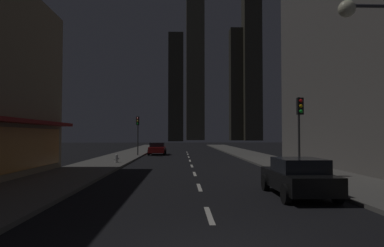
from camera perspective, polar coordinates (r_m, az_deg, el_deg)
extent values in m
cube|color=black|center=(38.71, -0.66, -5.47)|extent=(78.00, 136.00, 0.10)
cube|color=#605E59|center=(39.48, 9.59, -5.19)|extent=(4.00, 76.00, 0.15)
cube|color=#605E59|center=(39.19, -10.99, -5.21)|extent=(4.00, 76.00, 0.15)
cube|color=silver|center=(10.13, 2.90, -15.14)|extent=(0.16, 2.20, 0.01)
cube|color=silver|center=(15.23, 1.25, -10.69)|extent=(0.16, 2.20, 0.01)
cube|color=silver|center=(20.38, 0.44, -8.47)|extent=(0.16, 2.20, 0.01)
cube|color=silver|center=(25.55, -0.03, -7.15)|extent=(0.16, 2.20, 0.01)
cube|color=silver|center=(30.73, -0.34, -6.28)|extent=(0.16, 2.20, 0.01)
cube|color=silver|center=(35.91, -0.57, -5.65)|extent=(0.16, 2.20, 0.01)
cube|color=silver|center=(41.10, -0.73, -5.19)|extent=(0.16, 2.20, 0.01)
cube|color=silver|center=(46.29, -0.86, -4.83)|extent=(0.16, 2.20, 0.01)
cube|color=#323026|center=(130.70, -2.72, 6.05)|extent=(5.65, 6.98, 41.09)
cube|color=#524E3D|center=(161.75, 0.54, 9.25)|extent=(8.36, 7.71, 67.56)
cube|color=#2F2D23|center=(153.52, 7.64, 6.50)|extent=(6.78, 6.39, 49.72)
cube|color=#373429|center=(152.94, 10.02, 9.46)|extent=(7.60, 8.01, 65.06)
cube|color=black|center=(13.61, 17.31, -9.06)|extent=(1.80, 4.20, 0.65)
cube|color=black|center=(13.36, 17.57, -6.77)|extent=(1.64, 2.00, 0.55)
cylinder|color=black|center=(14.73, 12.22, -9.63)|extent=(0.22, 0.68, 0.68)
cylinder|color=black|center=(15.24, 18.74, -9.31)|extent=(0.22, 0.68, 0.68)
cylinder|color=black|center=(12.06, 15.52, -11.32)|extent=(0.22, 0.68, 0.68)
cylinder|color=black|center=(12.69, 23.27, -10.77)|extent=(0.22, 0.68, 0.68)
sphere|color=white|center=(15.39, 12.82, -8.07)|extent=(0.18, 0.18, 0.18)
sphere|color=white|center=(15.70, 16.74, -7.92)|extent=(0.18, 0.18, 0.18)
cube|color=#B21919|center=(40.25, -5.85, -4.38)|extent=(1.80, 4.20, 0.65)
cube|color=black|center=(40.03, -5.87, -3.59)|extent=(1.64, 2.00, 0.55)
cylinder|color=black|center=(41.73, -6.93, -4.67)|extent=(0.22, 0.68, 0.68)
cylinder|color=black|center=(41.61, -4.50, -4.68)|extent=(0.22, 0.68, 0.68)
cylinder|color=black|center=(38.94, -7.29, -4.86)|extent=(0.22, 0.68, 0.68)
cylinder|color=black|center=(38.82, -4.70, -4.88)|extent=(0.22, 0.68, 0.68)
sphere|color=white|center=(42.33, -6.40, -4.19)|extent=(0.18, 0.18, 0.18)
sphere|color=white|center=(42.26, -4.91, -4.20)|extent=(0.18, 0.18, 0.18)
cylinder|color=#B2B2B2|center=(27.53, -12.57, -5.86)|extent=(0.22, 0.22, 0.55)
sphere|color=#B2B2B2|center=(27.52, -12.57, -5.29)|extent=(0.21, 0.21, 0.21)
cylinder|color=#B2B2B2|center=(27.55, -12.58, -6.37)|extent=(0.30, 0.30, 0.06)
cylinder|color=#B2B2B2|center=(27.56, -12.90, -5.79)|extent=(0.10, 0.10, 0.10)
cylinder|color=#B2B2B2|center=(27.50, -12.24, -5.81)|extent=(0.10, 0.10, 0.10)
cylinder|color=#2D2D2D|center=(19.02, 17.54, -2.07)|extent=(0.12, 0.12, 4.20)
cube|color=black|center=(18.89, 17.69, 2.79)|extent=(0.32, 0.24, 0.90)
sphere|color=red|center=(18.79, 17.82, 3.67)|extent=(0.18, 0.18, 0.18)
sphere|color=#F2B20C|center=(18.77, 17.83, 2.82)|extent=(0.18, 0.18, 0.18)
sphere|color=#19D833|center=(18.75, 17.83, 1.96)|extent=(0.18, 0.18, 0.18)
cylinder|color=#2D2D2D|center=(37.34, -9.08, -2.04)|extent=(0.12, 0.12, 4.20)
cube|color=black|center=(37.18, -9.11, 0.42)|extent=(0.32, 0.24, 0.90)
sphere|color=red|center=(37.06, -9.13, 0.86)|extent=(0.18, 0.18, 0.18)
sphere|color=#F2B20C|center=(37.05, -9.13, 0.43)|extent=(0.18, 0.18, 0.18)
sphere|color=#19D833|center=(37.04, -9.13, 0.00)|extent=(0.18, 0.18, 0.18)
cylinder|color=#38383D|center=(13.14, 27.83, 17.07)|extent=(1.60, 0.12, 0.12)
sphere|color=#FCF7CC|center=(12.74, 24.56, 17.14)|extent=(0.56, 0.56, 0.56)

